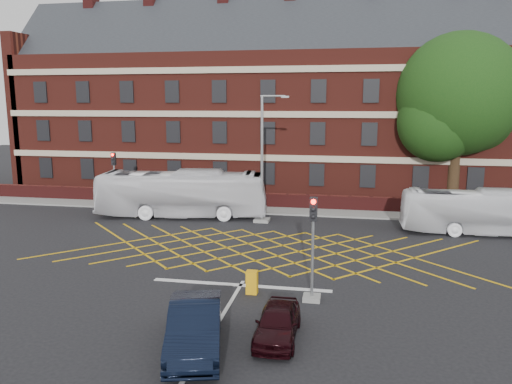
% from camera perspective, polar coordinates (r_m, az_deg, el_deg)
% --- Properties ---
extents(ground, '(120.00, 120.00, 0.00)m').
position_cam_1_polar(ground, '(25.59, -0.06, -7.87)').
color(ground, black).
rests_on(ground, ground).
extents(victorian_building, '(51.00, 12.17, 20.40)m').
position_cam_1_polar(victorian_building, '(46.09, 5.41, 10.05)').
color(victorian_building, '#571D16').
rests_on(victorian_building, ground).
extents(boundary_wall, '(56.00, 0.50, 1.10)m').
position_cam_1_polar(boundary_wall, '(37.90, 3.59, -1.05)').
color(boundary_wall, '#481413').
rests_on(boundary_wall, ground).
extents(far_pavement, '(60.00, 3.00, 0.12)m').
position_cam_1_polar(far_pavement, '(37.03, 3.39, -2.09)').
color(far_pavement, slate).
rests_on(far_pavement, ground).
extents(box_junction_hatching, '(8.22, 8.22, 0.02)m').
position_cam_1_polar(box_junction_hatching, '(27.46, 0.72, -6.58)').
color(box_junction_hatching, '#CC990C').
rests_on(box_junction_hatching, ground).
extents(stop_line, '(8.00, 0.30, 0.02)m').
position_cam_1_polar(stop_line, '(22.35, -1.76, -10.59)').
color(stop_line, silver).
rests_on(stop_line, ground).
extents(centre_line, '(0.15, 14.00, 0.02)m').
position_cam_1_polar(centre_line, '(16.63, -6.82, -18.37)').
color(centre_line, silver).
rests_on(centre_line, ground).
extents(bus_left, '(12.06, 4.21, 3.29)m').
position_cam_1_polar(bus_left, '(35.24, -8.48, -0.19)').
color(bus_left, white).
rests_on(bus_left, ground).
extents(bus_right, '(9.88, 2.55, 2.74)m').
position_cam_1_polar(bus_right, '(33.37, 24.68, -2.09)').
color(bus_right, white).
rests_on(bus_right, ground).
extents(car_navy, '(2.78, 5.02, 1.57)m').
position_cam_1_polar(car_navy, '(16.88, -7.01, -14.98)').
color(car_navy, black).
rests_on(car_navy, ground).
extents(car_maroon, '(1.42, 3.47, 1.18)m').
position_cam_1_polar(car_maroon, '(17.51, 2.48, -14.65)').
color(car_maroon, black).
rests_on(car_maroon, ground).
extents(deciduous_tree, '(9.16, 9.16, 13.11)m').
position_cam_1_polar(deciduous_tree, '(40.74, 22.06, 9.42)').
color(deciduous_tree, black).
rests_on(deciduous_tree, ground).
extents(traffic_light_near, '(0.70, 0.70, 4.27)m').
position_cam_1_polar(traffic_light_near, '(20.31, 6.47, -7.58)').
color(traffic_light_near, slate).
rests_on(traffic_light_near, ground).
extents(traffic_light_far, '(0.70, 0.70, 4.27)m').
position_cam_1_polar(traffic_light_far, '(38.84, -15.83, 0.68)').
color(traffic_light_far, slate).
rests_on(traffic_light_far, ground).
extents(street_lamp, '(2.25, 1.00, 8.40)m').
position_cam_1_polar(street_lamp, '(33.17, 0.80, 1.38)').
color(street_lamp, slate).
rests_on(street_lamp, ground).
extents(direction_signs, '(1.10, 0.16, 2.20)m').
position_cam_1_polar(direction_signs, '(39.15, -15.36, 0.20)').
color(direction_signs, gray).
rests_on(direction_signs, ground).
extents(utility_cabinet, '(0.47, 0.38, 0.99)m').
position_cam_1_polar(utility_cabinet, '(21.29, -0.47, -10.27)').
color(utility_cabinet, '#E5A00D').
rests_on(utility_cabinet, ground).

